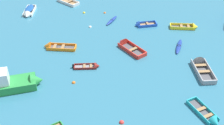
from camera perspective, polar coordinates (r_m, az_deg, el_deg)
rowboat_blue_far_right at (r=40.02m, az=5.83°, el=7.45°), size 3.24×1.92×1.04m
kayak_deep_blue_midfield_right at (r=36.03m, az=13.13°, el=3.13°), size 1.23×3.41×0.32m
rowboat_white_outer_left at (r=48.02m, az=-9.65°, el=12.17°), size 4.33×3.54×1.36m
rowboat_yellow_near_right at (r=40.63m, az=15.11°, el=6.83°), size 3.79×1.27×1.04m
rowboat_grey_back_row_center at (r=33.23m, az=17.01°, el=-0.46°), size 2.33×4.70×1.44m
rowboat_maroon_outer_right at (r=31.85m, az=-4.03°, el=-0.76°), size 3.07×1.26×0.79m
rowboat_red_distant_center at (r=35.23m, az=2.82°, el=3.43°), size 3.91×4.01×1.34m
rowboat_orange_far_left at (r=35.70m, az=-11.62°, el=3.07°), size 3.98×1.33×1.13m
kayak_deep_blue_near_left at (r=41.03m, az=-0.05°, el=8.35°), size 1.55×3.07×0.29m
motor_launch_green_far_back at (r=30.33m, az=-19.61°, el=-3.86°), size 6.86×4.17×2.61m
rowboat_turquoise_foreground_center at (r=27.35m, az=18.79°, el=-10.32°), size 2.89×3.68×1.07m
rowboat_white_back_row_left at (r=44.76m, az=-16.22°, el=9.63°), size 1.71×3.90×1.21m
mooring_buoy_far_field at (r=25.79m, az=1.91°, el=-11.83°), size 0.44×0.44×0.44m
mooring_buoy_midfield at (r=43.47m, az=-1.47°, el=9.79°), size 0.35×0.35×0.35m
mooring_buoy_between_boats_left at (r=29.98m, az=-7.62°, el=-4.03°), size 0.38×0.38×0.38m
mooring_buoy_between_boats_right at (r=39.69m, az=-4.35°, el=7.00°), size 0.41×0.41×0.41m
mooring_buoy_near_foreground at (r=43.65m, az=-5.57°, el=9.74°), size 0.39×0.39×0.39m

